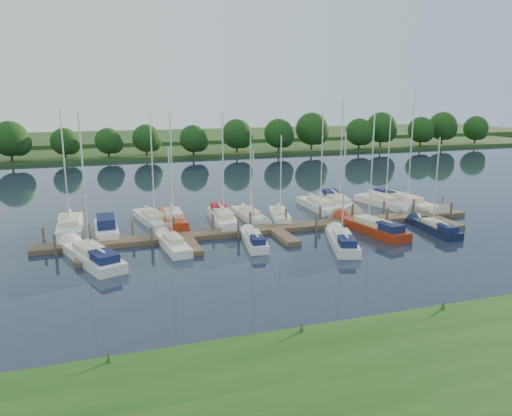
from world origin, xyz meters
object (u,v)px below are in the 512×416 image
object	(u,v)px
sailboat_n_0	(70,228)
sailboat_s_2	(254,241)
dock	(276,231)
sailboat_n_5	(250,216)
motorboat	(107,230)

from	to	relation	value
sailboat_n_0	sailboat_s_2	distance (m)	16.88
dock	sailboat_s_2	xyz separation A→B (m)	(-2.94, -2.83, 0.12)
sailboat_n_0	sailboat_n_5	world-z (taller)	sailboat_n_0
dock	sailboat_n_5	size ratio (longest dim) A/B	4.45
motorboat	dock	bearing A→B (deg)	162.95
sailboat_n_0	dock	bearing A→B (deg)	160.19
motorboat	sailboat_s_2	distance (m)	13.22
motorboat	sailboat_n_5	distance (m)	13.57
dock	motorboat	xyz separation A→B (m)	(-14.16, 4.17, 0.18)
dock	sailboat_n_0	distance (m)	18.29
sailboat_n_5	sailboat_s_2	size ratio (longest dim) A/B	1.12
sailboat_s_2	sailboat_n_0	bearing A→B (deg)	155.68
sailboat_s_2	dock	bearing A→B (deg)	51.88
dock	sailboat_s_2	size ratio (longest dim) A/B	5.00
sailboat_n_0	sailboat_s_2	xyz separation A→B (m)	(14.26, -9.03, 0.04)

